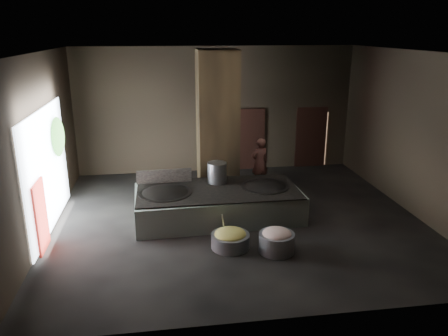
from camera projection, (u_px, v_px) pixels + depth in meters
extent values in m
cube|color=black|center=(237.00, 220.00, 12.21)|extent=(10.00, 9.00, 0.10)
cube|color=black|center=(239.00, 50.00, 10.82)|extent=(10.00, 9.00, 0.10)
cube|color=black|center=(216.00, 110.00, 15.81)|extent=(10.00, 0.10, 4.50)
cube|color=black|center=(286.00, 206.00, 7.22)|extent=(10.00, 0.10, 4.50)
cube|color=black|center=(38.00, 147.00, 10.82)|extent=(0.10, 9.00, 4.50)
cube|color=black|center=(416.00, 134.00, 12.21)|extent=(0.10, 9.00, 4.50)
cube|color=black|center=(218.00, 125.00, 13.27)|extent=(1.20, 1.20, 4.50)
cube|color=beige|center=(218.00, 204.00, 12.17)|extent=(4.60, 2.34, 0.79)
cube|color=black|center=(218.00, 190.00, 12.04)|extent=(4.42, 2.12, 0.03)
ellipsoid|color=black|center=(165.00, 195.00, 11.81)|extent=(1.42, 1.42, 0.39)
cylinder|color=black|center=(165.00, 193.00, 11.79)|extent=(1.45, 1.45, 0.05)
ellipsoid|color=black|center=(265.00, 189.00, 12.29)|extent=(1.33, 1.33, 0.37)
cylinder|color=black|center=(265.00, 186.00, 12.27)|extent=(1.36, 1.36, 0.05)
cylinder|color=#A1A5A9|center=(217.00, 173.00, 12.47)|extent=(0.55, 0.55, 0.59)
cube|color=black|center=(164.00, 176.00, 12.48)|extent=(1.57, 0.12, 0.39)
imported|color=#9A5A4E|center=(260.00, 163.00, 14.40)|extent=(0.70, 0.55, 1.67)
cylinder|color=slate|center=(230.00, 241.00, 10.52)|extent=(1.03, 1.03, 0.34)
ellipsoid|color=#92B357|center=(230.00, 234.00, 10.47)|extent=(0.76, 0.76, 0.24)
cylinder|color=#A1A5A9|center=(223.00, 224.00, 10.53)|extent=(0.14, 0.36, 0.66)
cylinder|color=slate|center=(277.00, 243.00, 10.30)|extent=(1.12, 1.12, 0.46)
ellipsoid|color=tan|center=(277.00, 234.00, 10.24)|extent=(0.70, 0.70, 0.27)
cube|color=black|center=(249.00, 140.00, 16.22)|extent=(1.18, 0.08, 2.38)
cube|color=#8C6647|center=(248.00, 141.00, 16.28)|extent=(0.76, 0.04, 1.79)
cube|color=black|center=(311.00, 138.00, 16.56)|extent=(1.18, 0.08, 2.38)
cube|color=#8C6647|center=(315.00, 139.00, 16.61)|extent=(0.87, 0.04, 2.06)
cube|color=white|center=(47.00, 169.00, 11.22)|extent=(0.04, 4.20, 3.10)
cube|color=maroon|center=(41.00, 216.00, 10.23)|extent=(0.05, 0.90, 1.70)
ellipsoid|color=#194714|center=(58.00, 137.00, 12.09)|extent=(0.28, 1.10, 1.10)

